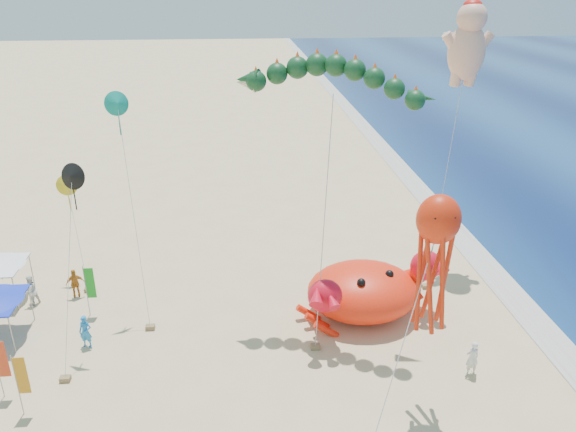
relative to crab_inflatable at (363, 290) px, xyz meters
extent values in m
plane|color=#D1B784|center=(-2.33, -2.20, -1.67)|extent=(320.00, 320.00, 0.00)
plane|color=silver|center=(9.67, -2.20, -1.66)|extent=(320.00, 320.00, 0.00)
ellipsoid|color=#FF280D|center=(0.00, 0.13, -0.14)|extent=(7.95, 7.38, 3.05)
sphere|color=red|center=(-3.41, -1.14, 1.21)|extent=(1.81, 1.81, 1.81)
sphere|color=black|center=(-0.96, -0.93, 1.21)|extent=(0.47, 0.47, 0.47)
sphere|color=red|center=(3.41, -1.14, 1.21)|extent=(1.81, 1.81, 1.81)
sphere|color=black|center=(0.96, -0.93, 1.21)|extent=(0.47, 0.47, 0.47)
cone|color=#0E361A|center=(-6.45, 0.07, 11.66)|extent=(1.30, 0.96, 1.07)
cylinder|color=#B2B2B2|center=(-2.60, -1.43, 4.81)|extent=(1.11, 3.06, 12.66)
cube|color=olive|center=(-3.13, -2.94, -1.54)|extent=(0.50, 0.35, 0.25)
ellipsoid|color=#ECAC90|center=(7.27, 7.06, 12.18)|extent=(2.32, 1.91, 3.41)
sphere|color=#ECAC90|center=(7.27, 6.85, 14.17)|extent=(1.78, 1.78, 1.78)
ellipsoid|color=red|center=(7.27, 6.96, 14.80)|extent=(1.15, 1.15, 0.81)
cylinder|color=#B2B2B2|center=(5.97, 4.84, 4.65)|extent=(2.66, 4.49, 12.34)
cube|color=olive|center=(4.67, 2.63, -1.54)|extent=(0.50, 0.35, 0.25)
ellipsoid|color=red|center=(1.11, -7.15, 7.44)|extent=(1.82, 1.63, 2.09)
cylinder|color=#B2B2B2|center=(-0.54, -8.99, 2.66)|extent=(3.35, 3.74, 8.37)
cylinder|color=gray|center=(-18.75, -1.83, -0.57)|extent=(0.06, 0.06, 2.20)
cylinder|color=gray|center=(-18.75, 1.23, -0.57)|extent=(0.06, 0.06, 2.20)
cylinder|color=gray|center=(-20.01, 2.36, -0.57)|extent=(0.06, 0.06, 2.20)
cylinder|color=gray|center=(-20.01, 5.27, -0.57)|extent=(0.06, 0.06, 2.20)
cylinder|color=gray|center=(-16.82, -6.48, -0.07)|extent=(0.05, 0.05, 3.20)
cube|color=#BF7616|center=(-16.54, -6.48, 0.43)|extent=(0.50, 0.04, 1.90)
cube|color=red|center=(-17.82, -5.24, 0.43)|extent=(0.50, 0.04, 1.90)
cylinder|color=gray|center=(-15.70, 1.45, -0.07)|extent=(0.05, 0.05, 3.20)
cube|color=#178E1D|center=(-15.42, 1.45, 0.43)|extent=(0.50, 0.04, 1.90)
imported|color=silver|center=(4.21, -5.63, -0.72)|extent=(0.75, 0.56, 1.89)
imported|color=#217DC4|center=(-15.13, -1.62, -0.74)|extent=(0.75, 0.57, 1.84)
imported|color=#BA7020|center=(-16.95, 3.60, -0.74)|extent=(1.17, 0.78, 1.85)
imported|color=silver|center=(-19.37, 2.96, -0.72)|extent=(1.12, 1.17, 1.89)
cone|color=black|center=(-14.76, -1.02, 7.63)|extent=(1.30, 0.51, 1.32)
cylinder|color=#B2B2B2|center=(-14.51, -2.52, 3.01)|extent=(0.55, 3.04, 9.06)
cube|color=olive|center=(-14.26, -4.02, -1.54)|extent=(0.50, 0.35, 0.25)
cone|color=gold|center=(-17.38, 6.39, 4.59)|extent=(1.30, 0.51, 1.32)
cylinder|color=#B2B2B2|center=(-17.13, 4.89, 1.49)|extent=(0.55, 3.04, 6.02)
cube|color=olive|center=(-16.88, 3.39, -1.54)|extent=(0.50, 0.35, 0.25)
cone|color=#0B836F|center=(-13.01, 2.78, 10.30)|extent=(1.30, 0.51, 1.32)
cylinder|color=#B2B2B2|center=(-12.76, 1.28, 4.34)|extent=(0.55, 3.04, 11.73)
cube|color=olive|center=(-12.51, -0.22, -1.54)|extent=(0.50, 0.35, 0.25)
camera|label=1|loc=(-6.80, -27.13, 16.40)|focal=35.00mm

